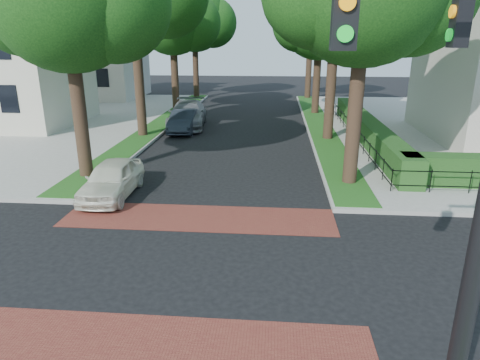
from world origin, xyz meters
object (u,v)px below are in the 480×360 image
Objects in this scene: parked_car_rear at (187,114)px; parked_car_middle at (184,121)px; parked_car_front at (112,179)px; traffic_signal at (477,123)px.

parked_car_middle is at bearing -92.57° from parked_car_rear.
parked_car_front is 0.95× the size of parked_car_middle.
traffic_signal is 13.30m from parked_car_front.
parked_car_rear reaches higher than parked_car_middle.
traffic_signal reaches higher than parked_car_front.
parked_car_middle is 0.73× the size of parked_car_rear.
parked_car_front is at bearing -93.33° from parked_car_middle.
parked_car_front is (-8.49, 9.41, -4.03)m from traffic_signal.
parked_car_front is 13.46m from parked_car_rear.
parked_car_middle is (0.24, 11.81, 0.02)m from parked_car_front.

